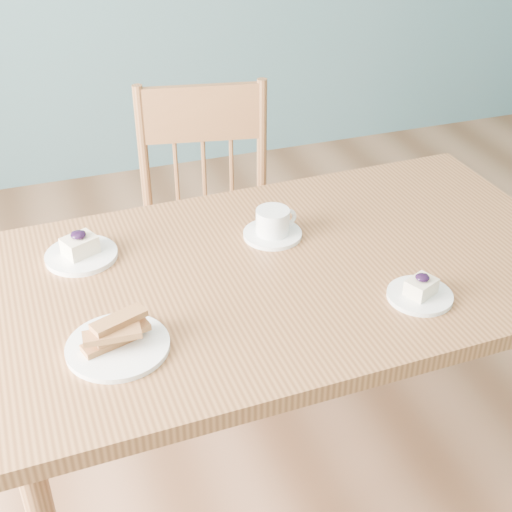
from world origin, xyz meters
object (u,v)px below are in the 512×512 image
at_px(dining_table, 289,291).
at_px(dining_chair, 210,232).
at_px(biscotti_plate, 117,341).
at_px(cheesecake_plate_near, 420,292).
at_px(coffee_cup, 273,225).
at_px(cheesecake_plate_far, 81,251).

xyz_separation_m(dining_table, dining_chair, (-0.02, 0.68, -0.21)).
bearing_deg(dining_chair, biscotti_plate, -106.20).
xyz_separation_m(dining_table, biscotti_plate, (-0.46, -0.18, 0.10)).
height_order(cheesecake_plate_near, coffee_cup, coffee_cup).
distance_m(cheesecake_plate_near, biscotti_plate, 0.70).
xyz_separation_m(cheesecake_plate_near, cheesecake_plate_far, (-0.72, 0.43, 0.00)).
xyz_separation_m(dining_chair, biscotti_plate, (-0.44, -0.86, 0.31)).
height_order(dining_table, cheesecake_plate_far, cheesecake_plate_far).
bearing_deg(coffee_cup, biscotti_plate, -151.65).
xyz_separation_m(dining_chair, cheesecake_plate_far, (-0.46, -0.48, 0.31)).
relative_size(dining_chair, coffee_cup, 6.38).
distance_m(cheesecake_plate_far, coffee_cup, 0.50).
bearing_deg(biscotti_plate, cheesecake_plate_far, 93.74).
relative_size(coffee_cup, biscotti_plate, 0.71).
relative_size(cheesecake_plate_near, cheesecake_plate_far, 0.84).
bearing_deg(coffee_cup, dining_chair, 87.13).
distance_m(dining_table, cheesecake_plate_far, 0.53).
xyz_separation_m(cheesecake_plate_near, coffee_cup, (-0.23, 0.37, 0.02)).
distance_m(dining_chair, biscotti_plate, 1.01).
height_order(coffee_cup, biscotti_plate, coffee_cup).
bearing_deg(biscotti_plate, coffee_cup, 34.51).
bearing_deg(cheesecake_plate_near, dining_chair, 105.77).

